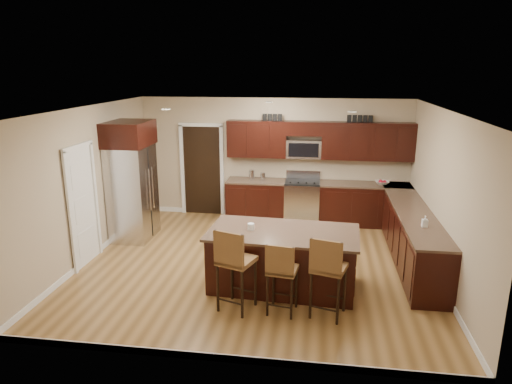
# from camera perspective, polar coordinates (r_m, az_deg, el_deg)

# --- Properties ---
(floor) EXTENTS (6.00, 6.00, 0.00)m
(floor) POSITION_cam_1_polar(r_m,az_deg,el_deg) (8.09, 0.05, -9.10)
(floor) COLOR olive
(floor) RESTS_ON ground
(ceiling) EXTENTS (6.00, 6.00, 0.00)m
(ceiling) POSITION_cam_1_polar(r_m,az_deg,el_deg) (7.39, 0.06, 10.32)
(ceiling) COLOR silver
(ceiling) RESTS_ON wall_back
(wall_back) EXTENTS (6.00, 0.00, 6.00)m
(wall_back) POSITION_cam_1_polar(r_m,az_deg,el_deg) (10.29, 2.19, 4.16)
(wall_back) COLOR tan
(wall_back) RESTS_ON floor
(wall_left) EXTENTS (0.00, 5.50, 5.50)m
(wall_left) POSITION_cam_1_polar(r_m,az_deg,el_deg) (8.56, -20.25, 0.90)
(wall_left) COLOR tan
(wall_left) RESTS_ON floor
(wall_right) EXTENTS (0.00, 5.50, 5.50)m
(wall_right) POSITION_cam_1_polar(r_m,az_deg,el_deg) (7.81, 22.41, -0.65)
(wall_right) COLOR tan
(wall_right) RESTS_ON floor
(base_cabinets) EXTENTS (4.02, 3.96, 0.92)m
(base_cabinets) POSITION_cam_1_polar(r_m,az_deg,el_deg) (9.24, 13.10, -3.25)
(base_cabinets) COLOR black
(base_cabinets) RESTS_ON floor
(upper_cabinets) EXTENTS (4.00, 0.33, 0.80)m
(upper_cabinets) POSITION_cam_1_polar(r_m,az_deg,el_deg) (9.99, 8.12, 6.54)
(upper_cabinets) COLOR black
(upper_cabinets) RESTS_ON wall_back
(range) EXTENTS (0.76, 0.64, 1.11)m
(range) POSITION_cam_1_polar(r_m,az_deg,el_deg) (10.16, 5.78, -1.15)
(range) COLOR silver
(range) RESTS_ON floor
(microwave) EXTENTS (0.76, 0.31, 0.40)m
(microwave) POSITION_cam_1_polar(r_m,az_deg,el_deg) (10.05, 6.00, 5.39)
(microwave) COLOR silver
(microwave) RESTS_ON upper_cabinets
(doorway) EXTENTS (0.85, 0.03, 2.06)m
(doorway) POSITION_cam_1_polar(r_m,az_deg,el_deg) (10.63, -6.73, 2.67)
(doorway) COLOR black
(doorway) RESTS_ON floor
(pantry_door) EXTENTS (0.03, 0.80, 2.04)m
(pantry_door) POSITION_cam_1_polar(r_m,az_deg,el_deg) (8.38, -20.87, -1.80)
(pantry_door) COLOR white
(pantry_door) RESTS_ON floor
(letter_decor) EXTENTS (2.20, 0.03, 0.15)m
(letter_decor) POSITION_cam_1_polar(r_m,az_deg,el_deg) (9.93, 7.38, 9.16)
(letter_decor) COLOR black
(letter_decor) RESTS_ON upper_cabinets
(island) EXTENTS (2.36, 1.33, 0.92)m
(island) POSITION_cam_1_polar(r_m,az_deg,el_deg) (7.21, 3.36, -8.57)
(island) COLOR black
(island) RESTS_ON floor
(stool_left) EXTENTS (0.58, 0.58, 1.22)m
(stool_left) POSITION_cam_1_polar(r_m,az_deg,el_deg) (6.38, -2.78, -8.59)
(stool_left) COLOR brown
(stool_left) RESTS_ON floor
(stool_mid) EXTENTS (0.45, 0.45, 1.06)m
(stool_mid) POSITION_cam_1_polar(r_m,az_deg,el_deg) (6.34, 3.20, -9.75)
(stool_mid) COLOR brown
(stool_mid) RESTS_ON floor
(stool_right) EXTENTS (0.55, 0.55, 1.18)m
(stool_right) POSITION_cam_1_polar(r_m,az_deg,el_deg) (6.29, 8.96, -9.38)
(stool_right) COLOR brown
(stool_right) RESTS_ON floor
(refrigerator) EXTENTS (0.79, 1.00, 2.35)m
(refrigerator) POSITION_cam_1_polar(r_m,az_deg,el_deg) (9.30, -15.25, 1.49)
(refrigerator) COLOR silver
(refrigerator) RESTS_ON floor
(floor_mat) EXTENTS (0.89, 0.61, 0.01)m
(floor_mat) POSITION_cam_1_polar(r_m,az_deg,el_deg) (9.30, 5.92, -5.79)
(floor_mat) COLOR brown
(floor_mat) RESTS_ON floor
(fruit_bowl) EXTENTS (0.32, 0.32, 0.07)m
(fruit_bowl) POSITION_cam_1_polar(r_m,az_deg,el_deg) (10.12, 15.48, 1.13)
(fruit_bowl) COLOR silver
(fruit_bowl) RESTS_ON base_cabinets
(soap_bottle) EXTENTS (0.08, 0.09, 0.18)m
(soap_bottle) POSITION_cam_1_polar(r_m,az_deg,el_deg) (7.64, 20.35, -3.47)
(soap_bottle) COLOR #B2B2B2
(soap_bottle) RESTS_ON base_cabinets
(canister_tall) EXTENTS (0.12, 0.12, 0.22)m
(canister_tall) POSITION_cam_1_polar(r_m,az_deg,el_deg) (10.12, -0.55, 2.14)
(canister_tall) COLOR silver
(canister_tall) RESTS_ON base_cabinets
(canister_short) EXTENTS (0.11, 0.11, 0.17)m
(canister_short) POSITION_cam_1_polar(r_m,az_deg,el_deg) (10.09, 0.85, 1.95)
(canister_short) COLOR silver
(canister_short) RESTS_ON base_cabinets
(island_jar) EXTENTS (0.10, 0.10, 0.10)m
(island_jar) POSITION_cam_1_polar(r_m,az_deg,el_deg) (7.06, -0.63, -4.34)
(island_jar) COLOR white
(island_jar) RESTS_ON island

